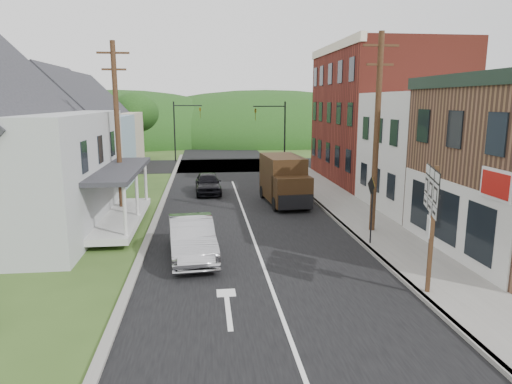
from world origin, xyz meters
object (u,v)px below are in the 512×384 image
object	(u,v)px
delivery_van	(284,180)
warning_sign	(372,201)
dark_sedan	(208,183)
silver_sedan	(192,238)
route_sign_cluster	(431,211)

from	to	relation	value
delivery_van	warning_sign	distance (m)	8.74
delivery_van	dark_sedan	bearing A→B (deg)	137.02
dark_sedan	silver_sedan	bearing A→B (deg)	-95.26
route_sign_cluster	silver_sedan	bearing A→B (deg)	167.26
silver_sedan	warning_sign	world-z (taller)	warning_sign
silver_sedan	dark_sedan	xyz separation A→B (m)	(0.76, 12.63, -0.10)
silver_sedan	route_sign_cluster	distance (m)	8.84
delivery_van	warning_sign	xyz separation A→B (m)	(2.18, -8.45, 0.54)
dark_sedan	route_sign_cluster	bearing A→B (deg)	-70.58
dark_sedan	delivery_van	bearing A→B (deg)	-40.60
silver_sedan	dark_sedan	bearing A→B (deg)	81.14
route_sign_cluster	warning_sign	bearing A→B (deg)	107.88
silver_sedan	delivery_van	size ratio (longest dim) A/B	0.92
silver_sedan	delivery_van	world-z (taller)	delivery_van
delivery_van	route_sign_cluster	bearing A→B (deg)	-85.10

